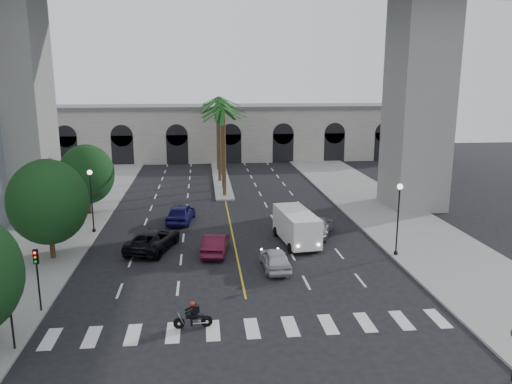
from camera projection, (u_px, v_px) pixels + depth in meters
name	position (u px, v px, depth m)	size (l,w,h in m)	color
ground	(249.00, 315.00, 27.05)	(140.00, 140.00, 0.00)	black
sidewalk_left	(45.00, 238.00, 39.99)	(8.00, 100.00, 0.15)	gray
sidewalk_right	(405.00, 226.00, 43.17)	(8.00, 100.00, 0.15)	gray
median	(221.00, 178.00, 63.87)	(2.00, 24.00, 0.20)	gray
pier_building	(216.00, 132.00, 79.43)	(71.00, 10.50, 8.50)	beige
bridge	(263.00, 10.00, 44.65)	(75.00, 13.00, 26.00)	gray
palm_a	(223.00, 112.00, 52.19)	(3.20, 3.20, 10.30)	#47331E
palm_b	(223.00, 108.00, 56.01)	(3.20, 3.20, 10.60)	#47331E
palm_c	(219.00, 110.00, 59.96)	(3.20, 3.20, 10.10)	#47331E
palm_d	(220.00, 102.00, 63.71)	(3.20, 3.20, 10.90)	#47331E
palm_e	(217.00, 104.00, 67.67)	(3.20, 3.20, 10.40)	#47331E
palm_f	(219.00, 101.00, 71.52)	(3.20, 3.20, 10.70)	#47331E
street_tree_mid	(48.00, 202.00, 34.44)	(5.44, 5.44, 7.21)	#382616
street_tree_far	(87.00, 174.00, 46.14)	(5.04, 5.04, 6.68)	#382616
lamp_post_left_far	(91.00, 196.00, 40.65)	(0.40, 0.40, 5.35)	black
lamp_post_right	(398.00, 213.00, 35.30)	(0.40, 0.40, 5.35)	black
traffic_signal_near	(9.00, 302.00, 22.88)	(0.25, 0.18, 3.65)	black
traffic_signal_far	(37.00, 270.00, 26.76)	(0.25, 0.18, 3.65)	black
motorcycle_rider	(194.00, 316.00, 25.55)	(2.01, 0.54, 1.45)	black
car_a	(275.00, 259.00, 33.47)	(1.70, 4.22, 1.44)	silver
car_b	(216.00, 244.00, 36.43)	(1.60, 4.60, 1.52)	#450D20
car_c	(153.00, 240.00, 37.22)	(2.67, 5.79, 1.61)	black
car_d	(317.00, 226.00, 40.72)	(2.19, 5.38, 1.56)	slate
car_e	(181.00, 213.00, 44.34)	(2.03, 5.04, 1.72)	#151151
cargo_van	(296.00, 226.00, 38.53)	(2.94, 6.17, 2.54)	white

